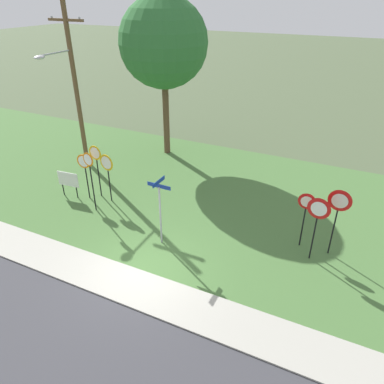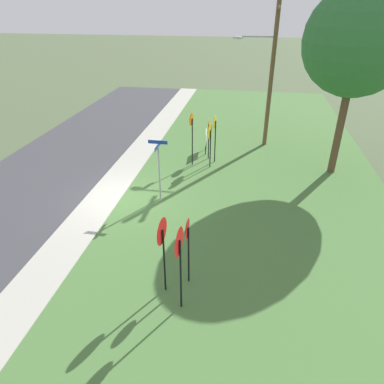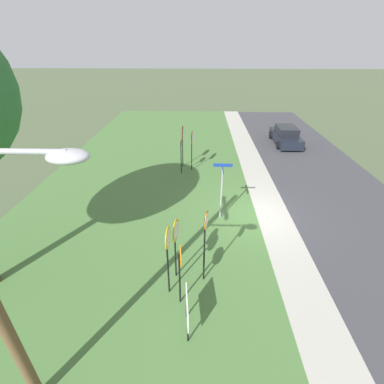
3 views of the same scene
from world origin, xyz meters
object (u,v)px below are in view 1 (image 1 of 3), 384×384
Objects in this scene: oak_tree_left at (164,43)px; utility_pole at (73,82)px; yield_sign_near_left at (306,208)px; yield_sign_far_left at (338,207)px; stop_sign_near_left at (96,160)px; street_name_post at (160,206)px; notice_board at (68,181)px; stop_sign_near_right at (85,167)px; stop_sign_far_center at (90,170)px; stop_sign_far_left at (107,168)px; yield_sign_near_right at (318,215)px.

utility_pole is at bearing -133.87° from oak_tree_left.
yield_sign_far_left reaches higher than yield_sign_near_left.
street_name_post is at bearing -19.17° from stop_sign_near_left.
oak_tree_left is (3.36, 3.50, 1.63)m from utility_pole.
notice_board is (1.83, -3.22, -3.71)m from utility_pole.
stop_sign_near_left is 1.12× the size of yield_sign_near_left.
street_name_post is 9.25m from utility_pole.
stop_sign_near_left is at bearing -178.39° from yield_sign_near_left.
stop_sign_near_left reaches higher than stop_sign_near_right.
stop_sign_far_center is 8.85m from yield_sign_near_left.
yield_sign_far_left is 12.46m from oak_tree_left.
oak_tree_left is at bearing 46.13° from utility_pole.
oak_tree_left is (-0.48, 6.26, 4.47)m from stop_sign_far_left.
stop_sign_far_left is 0.86× the size of street_name_post.
yield_sign_near_left is at bearing 11.15° from stop_sign_far_left.
utility_pole is at bearing 174.65° from yield_sign_far_left.
utility_pole is at bearing 172.89° from yield_sign_near_right.
stop_sign_far_center is 2.23× the size of notice_board.
yield_sign_far_left is at bearing -1.41° from yield_sign_near_left.
oak_tree_left is (-9.09, 5.87, 4.49)m from yield_sign_near_left.
stop_sign_far_center is 0.33× the size of oak_tree_left.
yield_sign_near_left is 0.83m from yield_sign_near_right.
yield_sign_near_left is at bearing -0.92° from notice_board.
notice_board is at bearing -150.12° from stop_sign_near_left.
yield_sign_near_right is (10.20, -0.03, 0.30)m from stop_sign_near_right.
yield_sign_far_left reaches higher than stop_sign_far_left.
stop_sign_far_center is at bearing -87.25° from oak_tree_left.
notice_board is at bearing -171.30° from yield_sign_far_left.
street_name_post is at bearing -1.20° from stop_sign_far_center.
yield_sign_far_left is 11.79m from notice_board.
utility_pole reaches higher than yield_sign_near_right.
street_name_post is at bearing -16.39° from stop_sign_far_left.
yield_sign_far_left reaches higher than stop_sign_near_left.
stop_sign_near_left is 0.31× the size of utility_pole.
notice_board is (-1.88, 0.50, -1.14)m from stop_sign_far_center.
yield_sign_near_left is 13.00m from utility_pole.
street_name_post is at bearing -156.06° from yield_sign_far_left.
yield_sign_far_left is at bearing 17.72° from stop_sign_far_center.
stop_sign_far_left is at bearing -85.60° from oak_tree_left.
stop_sign_far_center is 0.33× the size of utility_pole.
utility_pole is (-12.45, 2.37, 2.86)m from yield_sign_near_left.
yield_sign_near_right is at bearing -52.25° from yield_sign_near_left.
yield_sign_near_left is 0.90× the size of yield_sign_near_right.
street_name_post reaches higher than yield_sign_near_right.
stop_sign_near_right is at bearing -174.19° from yield_sign_near_right.
stop_sign_far_center is at bearing -43.63° from stop_sign_near_right.
stop_sign_far_left is 5.52m from utility_pole.
utility_pole is 0.98× the size of oak_tree_left.
stop_sign_far_left is at bearing -9.37° from stop_sign_near_left.
oak_tree_left is at bearing 102.84° from stop_sign_far_center.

